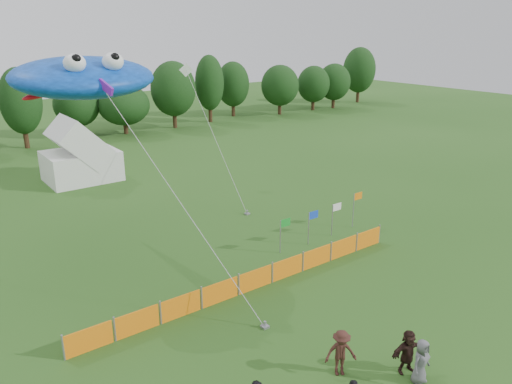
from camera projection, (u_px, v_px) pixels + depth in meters
ground at (353, 366)px, 18.44m from camera, size 160.00×160.00×0.00m
treeline at (46, 104)px, 52.13m from camera, size 104.57×8.78×8.36m
tent_right at (81, 156)px, 40.02m from camera, size 5.57×4.45×3.93m
barrier_fence at (255, 279)px, 23.71m from camera, size 17.90×0.06×1.00m
flag_row at (323, 217)px, 29.05m from camera, size 6.73×0.35×2.19m
spectator_c at (341, 353)px, 17.76m from camera, size 1.33×1.15×1.79m
spectator_e at (421, 362)px, 17.39m from camera, size 0.86×0.59×1.69m
spectator_f at (408, 352)px, 17.92m from camera, size 1.64×0.89×1.69m
stingray_kite at (82, 77)px, 23.39m from camera, size 7.35×18.56×10.93m
small_kite_white at (204, 113)px, 36.85m from camera, size 1.98×10.11×9.22m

